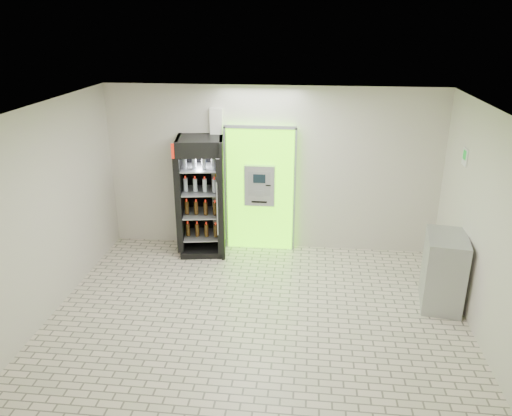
# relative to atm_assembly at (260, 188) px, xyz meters

# --- Properties ---
(ground) EXTENTS (6.00, 6.00, 0.00)m
(ground) POSITION_rel_atm_assembly_xyz_m (0.20, -2.41, -1.17)
(ground) COLOR beige
(ground) RESTS_ON ground
(room_shell) EXTENTS (6.00, 6.00, 6.00)m
(room_shell) POSITION_rel_atm_assembly_xyz_m (0.20, -2.41, 0.67)
(room_shell) COLOR beige
(room_shell) RESTS_ON ground
(atm_assembly) EXTENTS (1.30, 0.24, 2.33)m
(atm_assembly) POSITION_rel_atm_assembly_xyz_m (0.00, 0.00, 0.00)
(atm_assembly) COLOR #5EED09
(atm_assembly) RESTS_ON ground
(pillar) EXTENTS (0.22, 0.11, 2.60)m
(pillar) POSITION_rel_atm_assembly_xyz_m (-0.78, 0.04, 0.13)
(pillar) COLOR silver
(pillar) RESTS_ON ground
(beverage_cooler) EXTENTS (0.91, 0.85, 2.14)m
(beverage_cooler) POSITION_rel_atm_assembly_xyz_m (-1.02, -0.27, -0.14)
(beverage_cooler) COLOR black
(beverage_cooler) RESTS_ON ground
(steel_cabinet) EXTENTS (0.68, 0.91, 1.12)m
(steel_cabinet) POSITION_rel_atm_assembly_xyz_m (2.91, -1.72, -0.61)
(steel_cabinet) COLOR #9FA2A6
(steel_cabinet) RESTS_ON ground
(exit_sign) EXTENTS (0.02, 0.22, 0.26)m
(exit_sign) POSITION_rel_atm_assembly_xyz_m (3.19, -1.01, 0.95)
(exit_sign) COLOR white
(exit_sign) RESTS_ON room_shell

